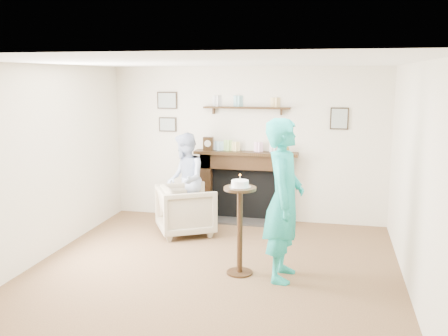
{
  "coord_description": "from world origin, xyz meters",
  "views": [
    {
      "loc": [
        1.39,
        -5.45,
        2.35
      ],
      "look_at": [
        -0.03,
        0.9,
        1.15
      ],
      "focal_mm": 40.0,
      "sensor_mm": 36.0,
      "label": 1
    }
  ],
  "objects_px": {
    "woman": "(282,277)",
    "pedestal_table": "(240,213)",
    "man": "(186,225)",
    "armchair": "(186,233)"
  },
  "relations": [
    {
      "from": "armchair",
      "to": "pedestal_table",
      "type": "relative_size",
      "value": 0.66
    },
    {
      "from": "man",
      "to": "woman",
      "type": "height_order",
      "value": "woman"
    },
    {
      "from": "woman",
      "to": "pedestal_table",
      "type": "relative_size",
      "value": 1.54
    },
    {
      "from": "armchair",
      "to": "woman",
      "type": "height_order",
      "value": "woman"
    },
    {
      "from": "man",
      "to": "pedestal_table",
      "type": "bearing_deg",
      "value": 13.39
    },
    {
      "from": "woman",
      "to": "pedestal_table",
      "type": "xyz_separation_m",
      "value": [
        -0.52,
        0.01,
        0.75
      ]
    },
    {
      "from": "armchair",
      "to": "woman",
      "type": "distance_m",
      "value": 2.1
    },
    {
      "from": "man",
      "to": "woman",
      "type": "xyz_separation_m",
      "value": [
        1.72,
        -1.76,
        0.0
      ]
    },
    {
      "from": "armchair",
      "to": "man",
      "type": "xyz_separation_m",
      "value": [
        -0.13,
        0.39,
        0.0
      ]
    },
    {
      "from": "man",
      "to": "pedestal_table",
      "type": "relative_size",
      "value": 1.21
    }
  ]
}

